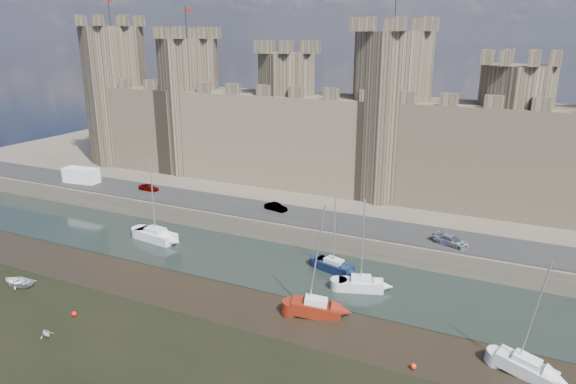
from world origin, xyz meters
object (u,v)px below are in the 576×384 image
at_px(car_2, 451,241).
at_px(sailboat_1, 334,265).
at_px(van, 81,176).
at_px(sailboat_5, 526,366).
at_px(sailboat_2, 361,284).
at_px(car_1, 276,207).
at_px(sailboat_0, 156,235).
at_px(sailboat_4, 316,307).
at_px(car_0, 149,187).

relative_size(car_2, sailboat_1, 0.44).
distance_m(van, sailboat_5, 68.03).
relative_size(sailboat_1, sailboat_2, 0.93).
height_order(car_1, sailboat_1, sailboat_1).
bearing_deg(car_2, sailboat_1, 141.05).
bearing_deg(sailboat_2, sailboat_0, 158.08).
bearing_deg(sailboat_4, car_2, 42.08).
xyz_separation_m(van, sailboat_0, (22.25, -9.38, -2.91)).
bearing_deg(sailboat_0, car_0, 140.13).
xyz_separation_m(sailboat_0, sailboat_2, (27.54, -1.60, -0.03)).
relative_size(car_0, sailboat_5, 0.33).
distance_m(car_2, sailboat_1, 13.45).
bearing_deg(car_1, car_2, -83.22).
height_order(car_1, sailboat_0, sailboat_0).
xyz_separation_m(car_2, sailboat_4, (-9.53, -16.31, -2.29)).
bearing_deg(van, car_2, -7.71).
bearing_deg(car_0, sailboat_0, -136.38).
bearing_deg(car_2, sailboat_0, 122.98).
distance_m(car_0, sailboat_4, 39.66).
bearing_deg(sailboat_0, sailboat_1, 10.64).
bearing_deg(car_0, sailboat_5, -109.64).
bearing_deg(sailboat_5, car_2, 130.35).
bearing_deg(sailboat_0, car_2, 20.71).
xyz_separation_m(car_0, sailboat_2, (37.30, -12.12, -2.26)).
bearing_deg(car_0, sailboat_4, -117.13).
xyz_separation_m(van, sailboat_5, (65.38, -18.55, -3.03)).
bearing_deg(sailboat_2, van, 148.96).
relative_size(van, sailboat_1, 0.62).
bearing_deg(sailboat_1, car_2, 47.46).
bearing_deg(sailboat_2, sailboat_4, -128.38).
height_order(van, sailboat_1, sailboat_1).
bearing_deg(sailboat_5, sailboat_4, -168.97).
distance_m(car_0, sailboat_1, 34.54).
distance_m(sailboat_0, sailboat_5, 44.10).
relative_size(car_0, sailboat_4, 0.29).
xyz_separation_m(car_0, sailboat_5, (52.89, -19.69, -2.35)).
bearing_deg(sailboat_4, sailboat_1, 83.02).
relative_size(car_2, sailboat_2, 0.41).
bearing_deg(car_1, sailboat_4, -131.66).
distance_m(car_1, sailboat_5, 37.12).
xyz_separation_m(car_2, sailboat_0, (-34.76, -8.30, -2.26)).
distance_m(van, sailboat_4, 50.65).
bearing_deg(sailboat_2, car_2, 35.28).
height_order(car_0, car_2, car_2).
distance_m(car_1, sailboat_0, 15.92).
height_order(sailboat_4, sailboat_5, sailboat_4).
bearing_deg(sailboat_1, sailboat_0, -160.67).
bearing_deg(car_0, car_2, -92.08).
bearing_deg(sailboat_5, sailboat_1, 166.53).
relative_size(car_2, sailboat_0, 0.38).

